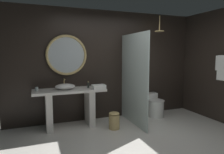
{
  "coord_description": "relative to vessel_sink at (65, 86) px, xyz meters",
  "views": [
    {
      "loc": [
        -1.66,
        -2.71,
        1.6
      ],
      "look_at": [
        -0.31,
        0.81,
        1.14
      ],
      "focal_mm": 31.97,
      "sensor_mm": 36.0,
      "label": 1
    }
  ],
  "objects": [
    {
      "name": "vanity_counter",
      "position": [
        0.09,
        -0.01,
        -0.37
      ],
      "size": [
        1.51,
        0.58,
        0.83
      ],
      "color": "silver",
      "rests_on": "ground_plane"
    },
    {
      "name": "side_wall_right",
      "position": [
        3.44,
        -0.79,
        0.41
      ],
      "size": [
        0.1,
        2.47,
        2.6
      ],
      "primitive_type": "cube",
      "color": "black",
      "rests_on": "ground_plane"
    },
    {
      "name": "folded_hand_towel",
      "position": [
        0.68,
        -0.2,
        -0.02
      ],
      "size": [
        0.29,
        0.21,
        0.09
      ],
      "primitive_type": "cube",
      "rotation": [
        0.0,
        0.0,
        0.03
      ],
      "color": "white",
      "rests_on": "vanity_counter"
    },
    {
      "name": "rain_shower_head",
      "position": [
        2.3,
        -0.02,
        1.27
      ],
      "size": [
        0.23,
        0.23,
        0.38
      ],
      "color": "tan"
    },
    {
      "name": "soap_dispenser",
      "position": [
        0.51,
        0.01,
        0.0
      ],
      "size": [
        0.05,
        0.05,
        0.15
      ],
      "color": "#282D28",
      "rests_on": "vanity_counter"
    },
    {
      "name": "back_wall_panel",
      "position": [
        1.09,
        0.35,
        0.41
      ],
      "size": [
        4.8,
        0.1,
        2.6
      ],
      "primitive_type": "cube",
      "color": "black",
      "rests_on": "ground_plane"
    },
    {
      "name": "vessel_sink",
      "position": [
        0.0,
        0.0,
        0.0
      ],
      "size": [
        0.43,
        0.35,
        0.22
      ],
      "color": "white",
      "rests_on": "vanity_counter"
    },
    {
      "name": "ground_plane",
      "position": [
        1.09,
        -1.55,
        -0.89
      ],
      "size": [
        5.76,
        5.76,
        0.0
      ],
      "primitive_type": "plane",
      "color": "silver"
    },
    {
      "name": "shower_glass_panel",
      "position": [
        1.46,
        -0.33,
        0.12
      ],
      "size": [
        0.02,
        1.26,
        2.02
      ],
      "primitive_type": "cube",
      "color": "silver",
      "rests_on": "ground_plane"
    },
    {
      "name": "tumbler_cup",
      "position": [
        -0.57,
        0.01,
        -0.02
      ],
      "size": [
        0.07,
        0.07,
        0.08
      ],
      "primitive_type": "cylinder",
      "color": "silver",
      "rests_on": "vanity_counter"
    },
    {
      "name": "round_wall_mirror",
      "position": [
        0.09,
        0.26,
        0.66
      ],
      "size": [
        0.91,
        0.06,
        0.91
      ],
      "color": "tan"
    },
    {
      "name": "waste_bin",
      "position": [
        0.94,
        -0.47,
        -0.71
      ],
      "size": [
        0.23,
        0.23,
        0.37
      ],
      "color": "tan",
      "rests_on": "ground_plane"
    },
    {
      "name": "toilet",
      "position": [
        2.22,
        -0.02,
        -0.63
      ],
      "size": [
        0.41,
        0.59,
        0.56
      ],
      "color": "white",
      "rests_on": "ground_plane"
    }
  ]
}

